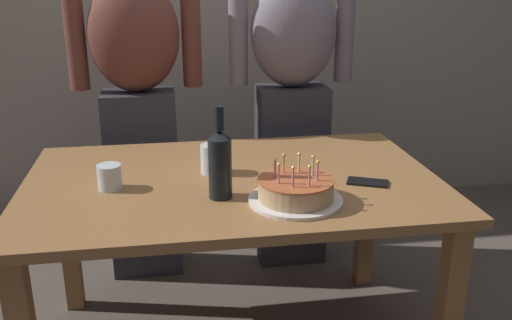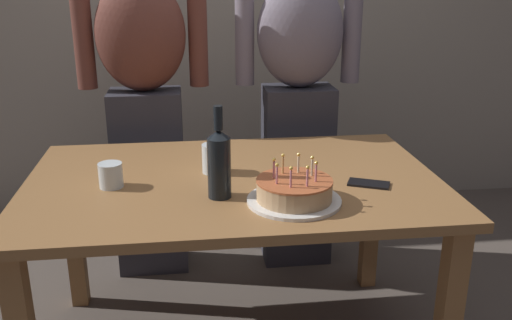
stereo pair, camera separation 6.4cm
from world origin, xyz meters
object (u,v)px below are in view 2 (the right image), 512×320
at_px(person_woman_cardigan, 299,96).
at_px(water_glass_near, 213,158).
at_px(wine_bottle, 219,162).
at_px(birthday_cake, 294,192).
at_px(water_glass_far, 111,175).
at_px(person_man_bearded, 145,100).
at_px(cell_phone, 369,184).

bearing_deg(person_woman_cardigan, water_glass_near, 55.46).
bearing_deg(wine_bottle, person_woman_cardigan, 63.71).
relative_size(birthday_cake, wine_bottle, 0.99).
xyz_separation_m(water_glass_far, wine_bottle, (0.37, -0.14, 0.08)).
distance_m(water_glass_near, person_woman_cardigan, 0.80).
relative_size(water_glass_far, person_man_bearded, 0.05).
bearing_deg(wine_bottle, birthday_cake, -17.90).
bearing_deg(cell_phone, wine_bottle, -150.89).
distance_m(water_glass_far, cell_phone, 0.91).
distance_m(birthday_cake, water_glass_near, 0.40).
distance_m(birthday_cake, water_glass_far, 0.65).
relative_size(wine_bottle, person_man_bearded, 0.19).
bearing_deg(person_man_bearded, water_glass_far, 84.34).
xyz_separation_m(cell_phone, person_woman_cardigan, (-0.09, 0.85, 0.13)).
bearing_deg(person_woman_cardigan, cell_phone, 95.83).
bearing_deg(person_woman_cardigan, person_man_bearded, 0.00).
distance_m(water_glass_near, person_man_bearded, 0.72).
bearing_deg(person_woman_cardigan, birthday_cake, 78.14).
height_order(birthday_cake, person_woman_cardigan, person_woman_cardigan).
xyz_separation_m(birthday_cake, water_glass_near, (-0.25, 0.32, 0.02)).
relative_size(birthday_cake, person_woman_cardigan, 0.19).
height_order(birthday_cake, wine_bottle, wine_bottle).
height_order(wine_bottle, cell_phone, wine_bottle).
relative_size(water_glass_near, wine_bottle, 0.35).
xyz_separation_m(wine_bottle, cell_phone, (0.53, 0.04, -0.12)).
bearing_deg(person_man_bearded, birthday_cake, 118.75).
height_order(cell_phone, person_woman_cardigan, person_woman_cardigan).
relative_size(birthday_cake, water_glass_near, 2.84).
bearing_deg(water_glass_far, wine_bottle, -20.07).
height_order(birthday_cake, person_man_bearded, person_man_bearded).
relative_size(birthday_cake, water_glass_far, 3.56).
distance_m(wine_bottle, cell_phone, 0.55).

